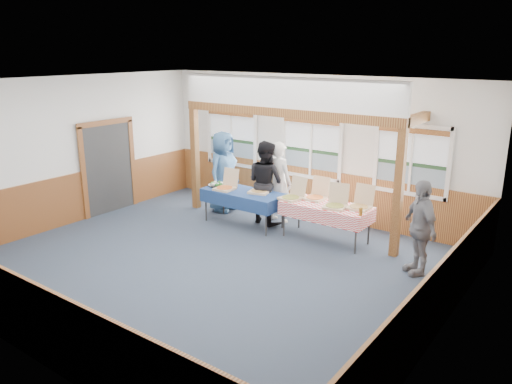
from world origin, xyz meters
TOP-DOWN VIEW (x-y plane):
  - floor at (0.00, 0.00)m, footprint 8.00×8.00m
  - ceiling at (0.00, 0.00)m, footprint 8.00×8.00m
  - wall_back at (0.00, 3.50)m, footprint 8.00×0.00m
  - wall_front at (0.00, -3.50)m, footprint 8.00×0.00m
  - wall_left at (-4.00, 0.00)m, footprint 0.00×8.00m
  - wall_right at (4.00, 0.00)m, footprint 0.00×8.00m
  - wainscot_back at (0.00, 3.48)m, footprint 7.98×0.05m
  - wainscot_front at (0.00, -3.48)m, footprint 7.98×0.05m
  - wainscot_left at (-3.98, 0.00)m, footprint 0.05×6.98m
  - wainscot_right at (3.98, 0.00)m, footprint 0.05×6.98m
  - cased_opening at (-3.96, 0.90)m, footprint 0.06×1.30m
  - window_left at (-2.30, 3.46)m, footprint 1.56×0.10m
  - window_mid at (0.00, 3.46)m, footprint 1.56×0.10m
  - window_right at (2.30, 3.46)m, footprint 1.56×0.10m
  - post_left at (-2.50, 2.30)m, footprint 0.15×0.15m
  - post_right at (2.50, 2.30)m, footprint 0.15×0.15m
  - cross_beam at (0.00, 2.30)m, footprint 5.15×0.18m
  - table_left at (-0.83, 2.01)m, footprint 1.99×1.48m
  - table_right at (1.08, 2.23)m, footprint 1.95×1.51m
  - pizza_box_a at (-1.23, 1.90)m, footprint 0.42×0.50m
  - pizza_box_b at (-0.49, 2.17)m, footprint 0.51×0.58m
  - pizza_box_c at (0.34, 2.14)m, footprint 0.47×0.55m
  - pizza_box_d at (0.73, 2.43)m, footprint 0.40×0.49m
  - pizza_box_e at (1.32, 2.16)m, footprint 0.49×0.56m
  - pizza_box_f at (1.73, 2.38)m, footprint 0.40×0.49m
  - veggie_tray at (-1.58, 2.01)m, footprint 0.40×0.40m
  - drink_glass at (1.93, 1.98)m, footprint 0.07×0.07m
  - woman_white at (-0.34, 2.65)m, footprint 0.70×0.50m
  - woman_black at (-0.52, 2.41)m, footprint 1.02×0.87m
  - man_blue at (-1.83, 2.54)m, footprint 0.70×0.99m
  - person_grey at (3.09, 1.80)m, footprint 0.97×0.97m

SIDE VIEW (x-z plane):
  - floor at x=0.00m, z-range 0.00..0.00m
  - wainscot_back at x=0.00m, z-range 0.00..1.10m
  - wainscot_front at x=0.00m, z-range 0.00..1.10m
  - wainscot_left at x=-3.98m, z-range 0.00..1.10m
  - wainscot_right at x=3.98m, z-range 0.00..1.10m
  - table_right at x=1.08m, z-range 0.32..1.08m
  - table_left at x=-0.83m, z-range 0.32..1.08m
  - veggie_tray at x=-1.58m, z-range 0.74..0.83m
  - pizza_box_a at x=-1.23m, z-range 0.61..1.04m
  - pizza_box_d at x=0.73m, z-range 0.61..1.04m
  - pizza_box_c at x=0.34m, z-range 0.60..1.04m
  - pizza_box_f at x=1.73m, z-range 0.60..1.04m
  - pizza_box_e at x=1.32m, z-range 0.60..1.04m
  - pizza_box_b at x=-0.49m, z-range 0.60..1.05m
  - person_grey at x=3.09m, z-range 0.00..1.66m
  - drink_glass at x=1.93m, z-range 0.76..0.91m
  - woman_white at x=-0.34m, z-range 0.00..1.81m
  - woman_black at x=-0.52m, z-range 0.00..1.84m
  - man_blue at x=-1.83m, z-range 0.00..1.90m
  - cased_opening at x=-3.96m, z-range 0.00..2.10m
  - post_left at x=-2.50m, z-range 0.00..2.40m
  - post_right at x=2.50m, z-range 0.00..2.40m
  - wall_back at x=0.00m, z-range -2.40..5.60m
  - wall_front at x=0.00m, z-range -2.40..5.60m
  - wall_left at x=-4.00m, z-range -2.40..5.60m
  - wall_right at x=4.00m, z-range -2.40..5.60m
  - window_left at x=-2.30m, z-range 0.95..2.41m
  - window_mid at x=0.00m, z-range 0.95..2.41m
  - window_right at x=2.30m, z-range 0.95..2.41m
  - cross_beam at x=0.00m, z-range 2.40..2.58m
  - ceiling at x=0.00m, z-range 3.20..3.20m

